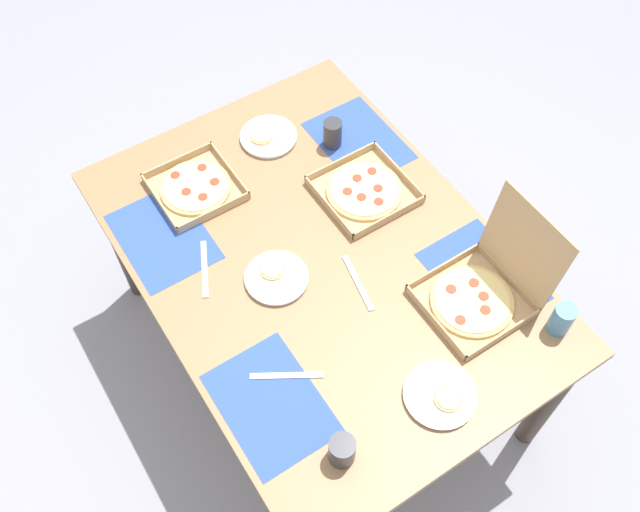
% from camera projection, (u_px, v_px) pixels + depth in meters
% --- Properties ---
extents(ground_plane, '(6.00, 6.00, 0.00)m').
position_uv_depth(ground_plane, '(320.00, 357.00, 2.83)').
color(ground_plane, gray).
extents(dining_table, '(1.50, 1.07, 0.73)m').
position_uv_depth(dining_table, '(320.00, 272.00, 2.30)').
color(dining_table, '#3F3328').
rests_on(dining_table, ground_plane).
extents(placemat_near_left, '(0.36, 0.26, 0.00)m').
position_uv_depth(placemat_near_left, '(163.00, 237.00, 2.26)').
color(placemat_near_left, '#2D4C9E').
rests_on(placemat_near_left, dining_table).
extents(placemat_near_right, '(0.36, 0.26, 0.00)m').
position_uv_depth(placemat_near_right, '(271.00, 404.00, 1.95)').
color(placemat_near_right, '#2D4C9E').
rests_on(placemat_near_right, dining_table).
extents(placemat_far_left, '(0.36, 0.26, 0.00)m').
position_uv_depth(placemat_far_left, '(358.00, 140.00, 2.49)').
color(placemat_far_left, '#2D4C9E').
rests_on(placemat_far_left, dining_table).
extents(placemat_far_right, '(0.36, 0.26, 0.00)m').
position_uv_depth(placemat_far_right, '(483.00, 276.00, 2.18)').
color(placemat_far_right, '#2D4C9E').
rests_on(placemat_far_right, dining_table).
extents(pizza_box_corner_left, '(0.27, 0.27, 0.04)m').
position_uv_depth(pizza_box_corner_left, '(196.00, 188.00, 2.36)').
color(pizza_box_corner_left, tan).
rests_on(pizza_box_corner_left, dining_table).
extents(pizza_box_corner_right, '(0.29, 0.32, 0.32)m').
position_uv_depth(pizza_box_corner_right, '(483.00, 289.00, 2.10)').
color(pizza_box_corner_right, tan).
rests_on(pizza_box_corner_right, dining_table).
extents(pizza_box_edge_far, '(0.29, 0.29, 0.04)m').
position_uv_depth(pizza_box_edge_far, '(364.00, 191.00, 2.35)').
color(pizza_box_edge_far, tan).
rests_on(pizza_box_edge_far, dining_table).
extents(plate_far_right, '(0.21, 0.21, 0.03)m').
position_uv_depth(plate_far_right, '(441.00, 395.00, 1.95)').
color(plate_far_right, white).
rests_on(plate_far_right, dining_table).
extents(plate_near_right, '(0.20, 0.20, 0.03)m').
position_uv_depth(plate_near_right, '(268.00, 137.00, 2.49)').
color(plate_near_right, white).
rests_on(plate_near_right, dining_table).
extents(plate_near_left, '(0.20, 0.20, 0.03)m').
position_uv_depth(plate_near_left, '(276.00, 276.00, 2.17)').
color(plate_near_left, white).
rests_on(plate_near_left, dining_table).
extents(cup_clear_right, '(0.07, 0.07, 0.09)m').
position_uv_depth(cup_clear_right, '(342.00, 450.00, 1.83)').
color(cup_clear_right, '#333338').
rests_on(cup_clear_right, dining_table).
extents(cup_clear_left, '(0.06, 0.06, 0.11)m').
position_uv_depth(cup_clear_left, '(562.00, 319.00, 2.03)').
color(cup_clear_left, teal).
rests_on(cup_clear_left, dining_table).
extents(cup_red, '(0.07, 0.07, 0.10)m').
position_uv_depth(cup_red, '(333.00, 134.00, 2.44)').
color(cup_red, '#333338').
rests_on(cup_red, dining_table).
extents(knife_by_near_right, '(0.13, 0.19, 0.00)m').
position_uv_depth(knife_by_near_right, '(287.00, 376.00, 1.99)').
color(knife_by_near_right, '#B7B7BC').
rests_on(knife_by_near_right, dining_table).
extents(knife_by_far_right, '(0.21, 0.06, 0.00)m').
position_uv_depth(knife_by_far_right, '(358.00, 283.00, 2.16)').
color(knife_by_far_right, '#B7B7BC').
rests_on(knife_by_far_right, dining_table).
extents(knife_by_near_left, '(0.20, 0.11, 0.00)m').
position_uv_depth(knife_by_near_left, '(205.00, 269.00, 2.19)').
color(knife_by_near_left, '#B7B7BC').
rests_on(knife_by_near_left, dining_table).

